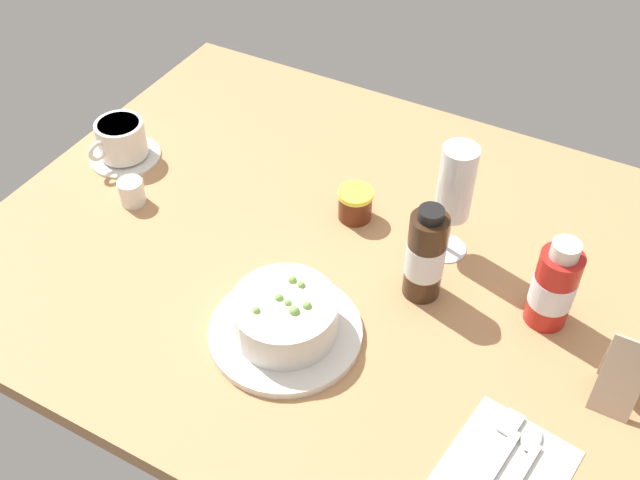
{
  "coord_description": "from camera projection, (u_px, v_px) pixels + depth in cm",
  "views": [
    {
      "loc": [
        33.63,
        -71.2,
        79.21
      ],
      "look_at": [
        -2.35,
        -4.75,
        5.93
      ],
      "focal_mm": 41.67,
      "sensor_mm": 36.0,
      "label": 1
    }
  ],
  "objects": [
    {
      "name": "ground_plane",
      "position": [
        348.0,
        261.0,
        1.13
      ],
      "size": [
        110.0,
        84.0,
        3.0
      ],
      "primitive_type": "cube",
      "color": "#B27F51"
    },
    {
      "name": "porridge_bowl",
      "position": [
        285.0,
        319.0,
        0.98
      ],
      "size": [
        20.81,
        20.81,
        7.56
      ],
      "color": "silver",
      "rests_on": "ground_plane"
    },
    {
      "name": "cutlery_setting",
      "position": [
        504.0,
        471.0,
        0.86
      ],
      "size": [
        15.57,
        18.68,
        0.9
      ],
      "color": "silver",
      "rests_on": "ground_plane"
    },
    {
      "name": "coffee_cup",
      "position": [
        122.0,
        141.0,
        1.26
      ],
      "size": [
        12.1,
        12.92,
        7.1
      ],
      "color": "silver",
      "rests_on": "ground_plane"
    },
    {
      "name": "creamer_jug",
      "position": [
        132.0,
        191.0,
        1.19
      ],
      "size": [
        4.42,
        4.68,
        4.85
      ],
      "color": "silver",
      "rests_on": "ground_plane"
    },
    {
      "name": "wine_glass",
      "position": [
        455.0,
        188.0,
        1.04
      ],
      "size": [
        6.28,
        6.28,
        18.89
      ],
      "color": "white",
      "rests_on": "ground_plane"
    },
    {
      "name": "jam_jar",
      "position": [
        355.0,
        204.0,
        1.16
      ],
      "size": [
        5.58,
        5.58,
        5.17
      ],
      "color": "#512110",
      "rests_on": "ground_plane"
    },
    {
      "name": "sauce_bottle_red",
      "position": [
        554.0,
        287.0,
        0.98
      ],
      "size": [
        5.89,
        5.89,
        14.3
      ],
      "color": "#B21E19",
      "rests_on": "ground_plane"
    },
    {
      "name": "sauce_bottle_brown",
      "position": [
        425.0,
        256.0,
        1.01
      ],
      "size": [
        5.44,
        5.44,
        15.54
      ],
      "color": "#382314",
      "rests_on": "ground_plane"
    },
    {
      "name": "menu_card",
      "position": [
        624.0,
        370.0,
        0.9
      ],
      "size": [
        5.02,
        6.34,
        11.24
      ],
      "color": "tan",
      "rests_on": "ground_plane"
    }
  ]
}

